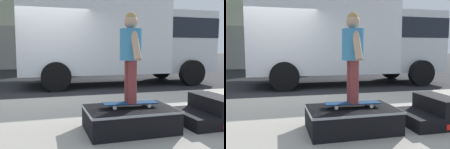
# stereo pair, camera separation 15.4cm
# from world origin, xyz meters

# --- Properties ---
(ground_plane) EXTENTS (140.00, 140.00, 0.00)m
(ground_plane) POSITION_xyz_m (0.00, 0.00, 0.00)
(ground_plane) COLOR black
(sidewalk_slab) EXTENTS (50.00, 5.00, 0.12)m
(sidewalk_slab) POSITION_xyz_m (0.00, -3.00, 0.06)
(sidewalk_slab) COLOR #A8A093
(sidewalk_slab) RESTS_ON ground
(skate_box) EXTENTS (1.25, 0.83, 0.33)m
(skate_box) POSITION_xyz_m (1.02, -3.32, 0.30)
(skate_box) COLOR black
(skate_box) RESTS_ON sidewalk_slab
(kicker_ramp) EXTENTS (0.78, 0.86, 0.42)m
(kicker_ramp) POSITION_xyz_m (2.30, -3.32, 0.30)
(kicker_ramp) COLOR black
(kicker_ramp) RESTS_ON sidewalk_slab
(skateboard) EXTENTS (0.79, 0.25, 0.07)m
(skateboard) POSITION_xyz_m (1.04, -3.29, 0.50)
(skateboard) COLOR navy
(skateboard) RESTS_ON skate_box
(skater_kid) EXTENTS (0.31, 0.65, 1.26)m
(skater_kid) POSITION_xyz_m (1.04, -3.29, 1.25)
(skater_kid) COLOR brown
(skater_kid) RESTS_ON skateboard
(box_truck) EXTENTS (6.91, 2.63, 3.05)m
(box_truck) POSITION_xyz_m (2.60, 2.20, 1.70)
(box_truck) COLOR white
(box_truck) RESTS_ON ground
(house_behind) EXTENTS (9.54, 8.23, 8.40)m
(house_behind) POSITION_xyz_m (0.04, 14.68, 4.24)
(house_behind) COLOR beige
(house_behind) RESTS_ON ground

